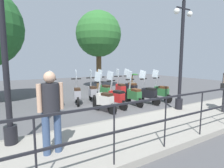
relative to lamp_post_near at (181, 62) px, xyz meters
The scene contains 19 objects.
ground_plane 3.18m from the lamp_post_near, 19.90° to the left, with size 28.00×28.00×0.00m, color #4C4C4F.
promenade_walkway 2.16m from the lamp_post_near, 130.92° to the left, with size 2.20×20.00×0.15m.
fence_railing 2.24m from the lamp_post_near, 154.24° to the left, with size 0.04×16.03×1.07m.
lamp_post_near is the anchor object (origin of this frame).
lamp_post_far 5.46m from the lamp_post_near, 90.00° to the left, with size 0.26×0.90×4.27m.
pedestrian_distant 4.92m from the lamp_post_near, 100.23° to the left, with size 0.34×0.49×1.59m.
tree_distant 7.22m from the lamp_post_near, ahead, with size 3.14×3.14×5.38m.
potted_palm 6.44m from the lamp_post_near, 21.10° to the right, with size 1.06×0.66×1.05m.
scooter_near_0 2.37m from the lamp_post_near, 25.98° to the right, with size 1.22×0.48×1.54m.
scooter_near_1 2.16m from the lamp_post_near, ahead, with size 1.21×0.53×1.54m.
scooter_near_2 2.38m from the lamp_post_near, 23.83° to the left, with size 1.23×0.44×1.54m.
scooter_near_3 2.81m from the lamp_post_near, 44.51° to the left, with size 1.21×0.52×1.54m.
scooter_near_4 3.14m from the lamp_post_near, 57.52° to the left, with size 1.20×0.55×1.54m.
scooter_far_0 3.72m from the lamp_post_near, ahead, with size 1.23×0.47×1.54m.
scooter_far_1 3.75m from the lamp_post_near, ahead, with size 1.23×0.44×1.54m.
scooter_far_2 3.94m from the lamp_post_near, 21.01° to the left, with size 1.22×0.50×1.54m.
scooter_far_3 4.17m from the lamp_post_near, 31.02° to the left, with size 1.22×0.49×1.54m.
scooter_far_4 4.53m from the lamp_post_near, 41.02° to the left, with size 1.21×0.52×1.54m.
scooter_far_5 5.28m from the lamp_post_near, 47.57° to the left, with size 1.22×0.49×1.54m.
Camera 1 is at (-6.61, 4.55, 1.92)m, focal length 28.00 mm.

